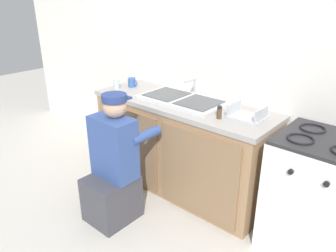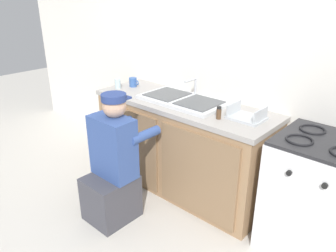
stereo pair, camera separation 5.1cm
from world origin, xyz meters
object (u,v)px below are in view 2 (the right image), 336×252
Objects in this scene: sink_double_basin at (183,100)px; water_glass at (118,84)px; plumber_person at (113,169)px; spice_bottle_pepper at (219,113)px; dish_rack_tray at (246,116)px; coffee_mug at (133,82)px; stove_range at (316,197)px.

water_glass is (-0.78, -0.12, 0.03)m from sink_double_basin.
sink_double_basin is 0.89m from plumber_person.
spice_bottle_pepper is 1.05× the size of water_glass.
sink_double_basin is 0.65m from dish_rack_tray.
sink_double_basin is 0.71m from coffee_mug.
water_glass is (-2.05, -0.11, 0.49)m from stove_range.
dish_rack_tray is at bearing 40.97° from spice_bottle_pepper.
dish_rack_tray is at bearing -1.35° from coffee_mug.
spice_bottle_pepper reaches higher than stove_range.
plumber_person is 10.52× the size of spice_bottle_pepper.
water_glass is (-1.26, 0.02, -0.00)m from spice_bottle_pepper.
coffee_mug is at bearing 126.33° from plumber_person.
coffee_mug is at bearing 171.59° from spice_bottle_pepper.
dish_rack_tray is (0.65, 0.00, 0.01)m from sink_double_basin.
water_glass is at bearing 135.60° from plumber_person.
plumber_person is 1.18m from dish_rack_tray.
sink_double_basin is at bearing 179.90° from stove_range.
plumber_person reaches higher than water_glass.
sink_double_basin is 7.62× the size of spice_bottle_pepper.
plumber_person is at bearing -99.79° from sink_double_basin.
spice_bottle_pepper reaches higher than coffee_mug.
spice_bottle_pepper is (1.19, -0.18, 0.00)m from coffee_mug.
stove_range is 0.94m from spice_bottle_pepper.
sink_double_basin is 6.35× the size of coffee_mug.
plumber_person is 11.04× the size of water_glass.
stove_range is at bearing -0.61° from dish_rack_tray.
stove_range is 0.78m from dish_rack_tray.
dish_rack_tray reaches higher than coffee_mug.
sink_double_basin is 1.36m from stove_range.
sink_double_basin is at bearing -179.61° from dish_rack_tray.
plumber_person is at bearing -135.20° from spice_bottle_pepper.
plumber_person is at bearing -53.67° from coffee_mug.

